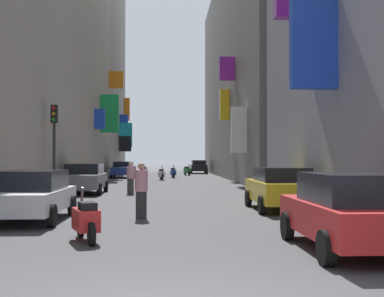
# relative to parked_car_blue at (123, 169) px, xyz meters

# --- Properties ---
(ground_plane) EXTENTS (140.00, 140.00, 0.00)m
(ground_plane) POSITION_rel_parked_car_blue_xyz_m (3.57, -9.82, -0.75)
(ground_plane) COLOR #424244
(building_left_mid_a) EXTENTS (7.39, 35.64, 20.18)m
(building_left_mid_a) POSITION_rel_parked_car_blue_xyz_m (-4.42, -15.03, 9.34)
(building_left_mid_a) COLOR #B2A899
(building_left_mid_a) RESTS_ON ground
(building_left_mid_b) EXTENTS (7.39, 17.39, 21.63)m
(building_left_mid_b) POSITION_rel_parked_car_blue_xyz_m (-4.42, 11.48, 10.06)
(building_left_mid_b) COLOR gray
(building_left_mid_b) RESTS_ON ground
(building_right_mid_b) EXTENTS (7.09, 38.34, 18.88)m
(building_right_mid_b) POSITION_rel_parked_car_blue_xyz_m (11.57, 1.00, 8.69)
(building_right_mid_b) COLOR slate
(building_right_mid_b) RESTS_ON ground
(parked_car_blue) EXTENTS (2.02, 4.13, 1.40)m
(parked_car_blue) POSITION_rel_parked_car_blue_xyz_m (0.00, 0.00, 0.00)
(parked_car_blue) COLOR navy
(parked_car_blue) RESTS_ON ground
(parked_car_grey) EXTENTS (2.00, 4.00, 1.47)m
(parked_car_grey) POSITION_rel_parked_car_blue_xyz_m (-0.33, -19.56, 0.02)
(parked_car_grey) COLOR slate
(parked_car_grey) RESTS_ON ground
(parked_car_yellow) EXTENTS (1.91, 4.11, 1.45)m
(parked_car_yellow) POSITION_rel_parked_car_blue_xyz_m (7.52, -27.94, 0.02)
(parked_car_yellow) COLOR gold
(parked_car_yellow) RESTS_ON ground
(parked_car_white) EXTENTS (1.95, 4.33, 1.41)m
(parked_car_white) POSITION_rel_parked_car_blue_xyz_m (-0.10, -30.47, -0.00)
(parked_car_white) COLOR white
(parked_car_white) RESTS_ON ground
(parked_car_black) EXTENTS (1.84, 4.43, 1.45)m
(parked_car_black) POSITION_rel_parked_car_blue_xyz_m (7.21, 11.59, 0.02)
(parked_car_black) COLOR black
(parked_car_black) RESTS_ON ground
(parked_car_red) EXTENTS (1.98, 4.16, 1.48)m
(parked_car_red) POSITION_rel_parked_car_blue_xyz_m (7.19, -35.63, 0.03)
(parked_car_red) COLOR #B21E1E
(parked_car_red) RESTS_ON ground
(scooter_white) EXTENTS (0.56, 1.86, 1.13)m
(scooter_white) POSITION_rel_parked_car_blue_xyz_m (3.33, -4.56, -0.29)
(scooter_white) COLOR silver
(scooter_white) RESTS_ON ground
(scooter_orange) EXTENTS (0.62, 1.89, 1.13)m
(scooter_orange) POSITION_rel_parked_car_blue_xyz_m (0.27, 8.89, -0.29)
(scooter_orange) COLOR orange
(scooter_orange) RESTS_ON ground
(scooter_red) EXTENTS (0.75, 1.72, 1.13)m
(scooter_red) POSITION_rel_parked_car_blue_xyz_m (1.98, -34.20, -0.29)
(scooter_red) COLOR red
(scooter_red) RESTS_ON ground
(scooter_green) EXTENTS (0.70, 1.72, 1.13)m
(scooter_green) POSITION_rel_parked_car_blue_xyz_m (5.74, 5.59, -0.29)
(scooter_green) COLOR #287F3D
(scooter_green) RESTS_ON ground
(scooter_silver) EXTENTS (0.60, 1.96, 1.13)m
(scooter_silver) POSITION_rel_parked_car_blue_xyz_m (1.62, 3.59, -0.29)
(scooter_silver) COLOR #ADADB2
(scooter_silver) RESTS_ON ground
(scooter_blue) EXTENTS (0.52, 1.83, 1.13)m
(scooter_blue) POSITION_rel_parked_car_blue_xyz_m (4.30, -0.15, -0.29)
(scooter_blue) COLOR #2D4CAD
(scooter_blue) RESTS_ON ground
(pedestrian_crossing) EXTENTS (0.53, 0.53, 1.55)m
(pedestrian_crossing) POSITION_rel_parked_car_blue_xyz_m (1.96, -19.92, 0.02)
(pedestrian_crossing) COLOR #3D3D3D
(pedestrian_crossing) RESTS_ON ground
(pedestrian_near_left) EXTENTS (0.44, 0.44, 1.63)m
(pedestrian_near_left) POSITION_rel_parked_car_blue_xyz_m (2.95, -30.09, 0.06)
(pedestrian_near_left) COLOR #2B2B2B
(pedestrian_near_left) RESTS_ON ground
(traffic_light_near_corner) EXTENTS (0.26, 0.34, 3.96)m
(traffic_light_near_corner) POSITION_rel_parked_car_blue_xyz_m (-0.98, -23.36, 1.97)
(traffic_light_near_corner) COLOR #2D2D2D
(traffic_light_near_corner) RESTS_ON ground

